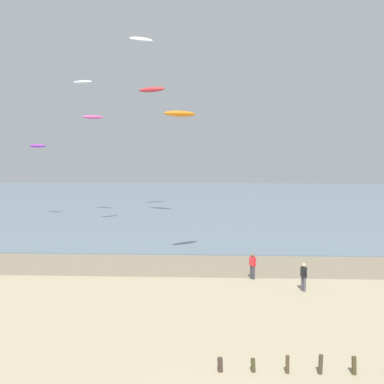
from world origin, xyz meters
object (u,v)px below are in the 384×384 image
(kite_aloft_1, at_px, (152,90))
(kite_aloft_2, at_px, (38,146))
(person_trailing_behind, at_px, (304,276))
(kite_aloft_5, at_px, (141,39))
(kite_aloft_0, at_px, (93,117))
(person_by_waterline, at_px, (253,265))
(kite_aloft_6, at_px, (83,82))
(kite_aloft_3, at_px, (180,114))

(kite_aloft_1, distance_m, kite_aloft_2, 14.79)
(person_trailing_behind, relative_size, kite_aloft_5, 0.57)
(kite_aloft_0, xyz_separation_m, kite_aloft_1, (5.43, 5.32, 3.35))
(person_by_waterline, relative_size, kite_aloft_0, 0.74)
(person_by_waterline, relative_size, kite_aloft_2, 0.74)
(kite_aloft_2, bearing_deg, kite_aloft_6, -166.12)
(kite_aloft_1, distance_m, kite_aloft_3, 21.32)
(person_by_waterline, distance_m, kite_aloft_0, 26.27)
(person_trailing_behind, xyz_separation_m, kite_aloft_3, (-7.82, 6.12, 10.02))
(kite_aloft_1, xyz_separation_m, kite_aloft_2, (-13.37, 0.21, -6.33))
(kite_aloft_0, height_order, kite_aloft_5, kite_aloft_5)
(person_by_waterline, distance_m, kite_aloft_3, 11.76)
(kite_aloft_3, height_order, kite_aloft_6, kite_aloft_6)
(person_trailing_behind, bearing_deg, kite_aloft_0, 130.04)
(kite_aloft_2, bearing_deg, person_by_waterline, 151.64)
(person_by_waterline, bearing_deg, person_trailing_behind, -41.19)
(person_by_waterline, distance_m, kite_aloft_5, 35.68)
(person_by_waterline, bearing_deg, kite_aloft_6, 126.10)
(kite_aloft_2, bearing_deg, person_trailing_behind, 152.19)
(kite_aloft_6, bearing_deg, kite_aloft_2, -165.80)
(kite_aloft_0, xyz_separation_m, kite_aloft_5, (3.85, 8.45, 9.57))
(person_trailing_behind, height_order, kite_aloft_0, kite_aloft_0)
(kite_aloft_6, bearing_deg, kite_aloft_3, -39.86)
(kite_aloft_3, height_order, kite_aloft_5, kite_aloft_5)
(kite_aloft_2, xyz_separation_m, kite_aloft_3, (17.97, -20.64, 2.34))
(person_by_waterline, distance_m, person_trailing_behind, 3.78)
(kite_aloft_3, xyz_separation_m, kite_aloft_6, (-12.42, 20.22, 4.84))
(kite_aloft_0, bearing_deg, kite_aloft_3, -95.23)
(kite_aloft_3, relative_size, kite_aloft_6, 1.09)
(kite_aloft_0, distance_m, kite_aloft_1, 8.31)
(kite_aloft_2, height_order, kite_aloft_6, kite_aloft_6)
(person_by_waterline, bearing_deg, kite_aloft_2, 133.38)
(person_trailing_behind, xyz_separation_m, kite_aloft_5, (-14.00, 29.69, 20.22))
(kite_aloft_1, relative_size, kite_aloft_5, 1.20)
(kite_aloft_2, xyz_separation_m, kite_aloft_6, (5.55, -0.42, 7.18))
(kite_aloft_6, bearing_deg, kite_aloft_5, 46.82)
(kite_aloft_0, xyz_separation_m, kite_aloft_6, (-2.39, 5.10, 4.20))
(kite_aloft_2, bearing_deg, kite_aloft_5, -147.80)
(kite_aloft_0, xyz_separation_m, kite_aloft_3, (10.03, -15.11, -0.64))
(kite_aloft_0, height_order, kite_aloft_1, kite_aloft_1)
(person_by_waterline, distance_m, kite_aloft_6, 33.04)
(person_trailing_behind, distance_m, kite_aloft_5, 38.55)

